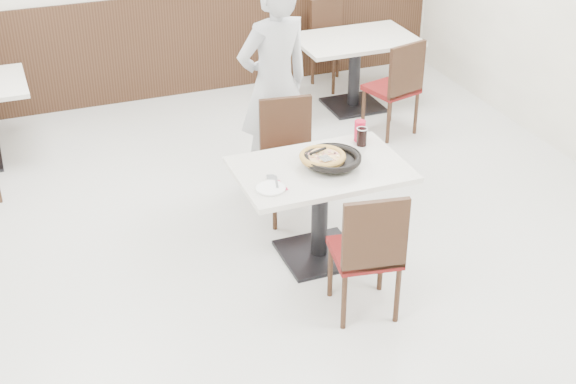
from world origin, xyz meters
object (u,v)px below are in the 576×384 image
object	(u,v)px
bg_chair_right_near	(391,86)
main_table	(320,213)
cola_glass	(362,137)
diner_person	(274,86)
chair_near	(365,250)
chair_far	(291,163)
pizza_pan	(332,161)
bg_table_right	(354,73)
pizza	(322,158)
side_plate	(271,188)
red_cup	(360,131)
bg_chair_right_far	(336,44)

from	to	relation	value
bg_chair_right_near	main_table	bearing A→B (deg)	-145.48
cola_glass	diner_person	bearing A→B (deg)	110.48
main_table	chair_near	size ratio (longest dim) A/B	1.26
cola_glass	main_table	bearing A→B (deg)	-152.98
chair_far	diner_person	bearing A→B (deg)	-88.61
pizza_pan	diner_person	xyz separation A→B (m)	(-0.01, 1.16, 0.13)
bg_table_right	bg_chair_right_near	bearing A→B (deg)	-84.59
main_table	pizza	size ratio (longest dim) A/B	3.97
pizza_pan	main_table	bearing A→B (deg)	165.99
diner_person	bg_chair_right_near	distance (m)	1.60
chair_far	side_plate	distance (m)	0.97
pizza_pan	red_cup	world-z (taller)	red_cup
main_table	bg_chair_right_far	xyz separation A→B (m)	(1.49, 3.05, 0.10)
pizza	side_plate	bearing A→B (deg)	-157.91
pizza_pan	pizza	xyz separation A→B (m)	(-0.06, 0.03, 0.02)
bg_chair_right_near	bg_chair_right_far	size ratio (longest dim) A/B	1.00
pizza	bg_chair_right_far	bearing A→B (deg)	64.14
red_cup	bg_chair_right_near	size ratio (longest dim) A/B	0.17
main_table	bg_chair_right_far	bearing A→B (deg)	63.96
bg_table_right	pizza_pan	bearing A→B (deg)	-118.67
chair_near	diner_person	xyz separation A→B (m)	(0.05, 1.83, 0.45)
chair_near	side_plate	xyz separation A→B (m)	(-0.47, 0.51, 0.28)
main_table	diner_person	world-z (taller)	diner_person
bg_chair_right_near	red_cup	bearing A→B (deg)	-140.78
red_cup	side_plate	bearing A→B (deg)	-152.16
chair_far	pizza	world-z (taller)	chair_far
cola_glass	side_plate	bearing A→B (deg)	-155.67
pizza	bg_chair_right_near	bearing A→B (deg)	49.85
pizza_pan	red_cup	distance (m)	0.48
cola_glass	bg_chair_right_near	world-z (taller)	bg_chair_right_near
chair_near	pizza	distance (m)	0.77
main_table	chair_near	distance (m)	0.69
pizza_pan	chair_far	bearing A→B (deg)	94.92
cola_glass	bg_table_right	bearing A→B (deg)	65.71
pizza_pan	pizza	bearing A→B (deg)	153.69
cola_glass	red_cup	world-z (taller)	red_cup
pizza	bg_chair_right_near	xyz separation A→B (m)	(1.47, 1.74, -0.34)
pizza	bg_chair_right_far	world-z (taller)	bg_chair_right_far
main_table	chair_near	bearing A→B (deg)	-87.74
pizza	bg_chair_right_far	distance (m)	3.39
diner_person	bg_chair_right_near	bearing A→B (deg)	-169.21
chair_near	pizza_pan	size ratio (longest dim) A/B	2.80
chair_far	pizza	bearing A→B (deg)	96.18
main_table	red_cup	distance (m)	0.70
main_table	red_cup	world-z (taller)	red_cup
bg_chair_right_far	side_plate	bearing A→B (deg)	43.12
red_cup	bg_table_right	distance (m)	2.40
side_plate	diner_person	bearing A→B (deg)	68.83
main_table	chair_far	xyz separation A→B (m)	(0.02, 0.63, 0.10)
bg_chair_right_near	bg_chair_right_far	distance (m)	1.30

